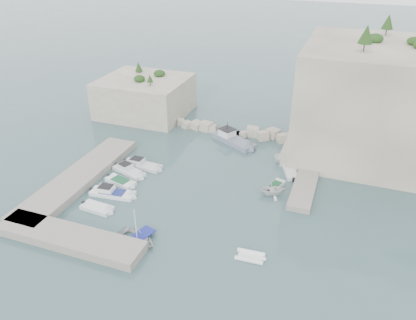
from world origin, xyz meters
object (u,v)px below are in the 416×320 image
(motorboat_a, at_px, (143,167))
(motorboat_b, at_px, (129,173))
(inflatable_dinghy, at_px, (250,257))
(tender_east_a, at_px, (272,195))
(motorboat_e, at_px, (97,210))
(rowboat, at_px, (137,242))
(tender_east_b, at_px, (275,188))
(tender_east_c, at_px, (290,173))
(tender_east_d, at_px, (288,163))
(motorboat_d, at_px, (113,195))
(work_boat, at_px, (234,143))
(motorboat_c, at_px, (121,183))

(motorboat_a, distance_m, motorboat_b, 2.45)
(inflatable_dinghy, distance_m, tender_east_a, 12.97)
(motorboat_e, distance_m, rowboat, 8.66)
(motorboat_b, bearing_deg, tender_east_b, 29.28)
(tender_east_c, bearing_deg, motorboat_a, 83.82)
(tender_east_a, bearing_deg, rowboat, 116.48)
(motorboat_a, bearing_deg, tender_east_d, 26.67)
(motorboat_d, height_order, motorboat_e, motorboat_d)
(motorboat_a, xyz_separation_m, tender_east_b, (20.07, 1.13, 0.00))
(rowboat, relative_size, tender_east_a, 1.36)
(rowboat, bearing_deg, work_boat, 9.88)
(rowboat, distance_m, tender_east_b, 20.75)
(motorboat_c, bearing_deg, motorboat_b, 109.10)
(rowboat, xyz_separation_m, tender_east_b, (12.43, 16.61, 0.00))
(motorboat_d, relative_size, work_boat, 0.74)
(motorboat_d, xyz_separation_m, motorboat_e, (-0.08, -3.56, 0.00))
(motorboat_a, height_order, motorboat_c, motorboat_a)
(motorboat_a, height_order, tender_east_c, motorboat_a)
(tender_east_a, bearing_deg, motorboat_b, 70.72)
(motorboat_a, bearing_deg, motorboat_d, -87.12)
(motorboat_c, relative_size, inflatable_dinghy, 1.47)
(motorboat_c, height_order, inflatable_dinghy, motorboat_c)
(tender_east_a, xyz_separation_m, work_boat, (-9.45, 13.23, 0.00))
(motorboat_b, bearing_deg, motorboat_a, 86.52)
(rowboat, bearing_deg, tender_east_d, -12.15)
(rowboat, relative_size, tender_east_b, 1.26)
(rowboat, height_order, work_boat, work_boat)
(work_boat, bearing_deg, motorboat_a, -101.22)
(motorboat_e, relative_size, tender_east_b, 1.14)
(tender_east_c, bearing_deg, motorboat_c, 95.04)
(motorboat_e, distance_m, inflatable_dinghy, 20.68)
(tender_east_b, bearing_deg, tender_east_c, 1.96)
(motorboat_e, relative_size, inflatable_dinghy, 1.35)
(motorboat_d, bearing_deg, tender_east_d, 33.49)
(motorboat_a, xyz_separation_m, inflatable_dinghy, (20.42, -13.60, 0.00))
(inflatable_dinghy, bearing_deg, rowboat, -174.83)
(motorboat_c, bearing_deg, motorboat_a, 95.83)
(motorboat_d, bearing_deg, motorboat_e, -97.08)
(tender_east_d, bearing_deg, motorboat_b, 107.98)
(rowboat, distance_m, work_boat, 28.23)
(motorboat_c, xyz_separation_m, tender_east_b, (20.77, 6.28, 0.00))
(inflatable_dinghy, relative_size, tender_east_d, 0.77)
(motorboat_b, bearing_deg, motorboat_e, -64.99)
(motorboat_d, height_order, rowboat, motorboat_d)
(motorboat_e, bearing_deg, rowboat, -20.94)
(rowboat, relative_size, work_boat, 0.56)
(tender_east_b, relative_size, work_boat, 0.45)
(rowboat, xyz_separation_m, tender_east_a, (12.40, 14.85, 0.00))
(tender_east_b, distance_m, work_boat, 14.87)
(inflatable_dinghy, bearing_deg, motorboat_d, 162.00)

